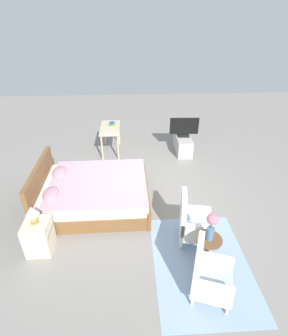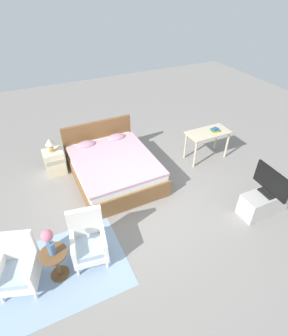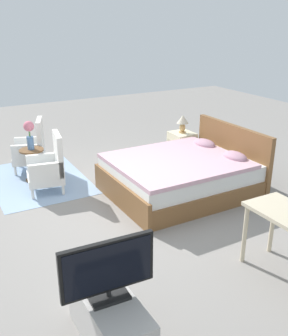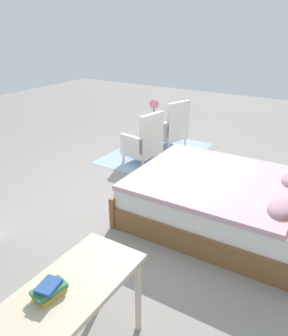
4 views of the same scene
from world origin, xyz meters
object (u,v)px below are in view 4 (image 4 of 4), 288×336
object	(u,v)px
flower_vase	(154,109)
armchair_by_window_right	(144,143)
book_stack	(49,290)
armchair_by_window_left	(172,128)
bed	(224,200)
side_table	(154,135)
vanity_desk	(73,298)

from	to	relation	value
flower_vase	armchair_by_window_right	bearing A→B (deg)	12.57
armchair_by_window_right	book_stack	bearing A→B (deg)	23.03
armchair_by_window_left	flower_vase	xyz separation A→B (m)	(0.51, -0.12, 0.46)
bed	armchair_by_window_right	size ratio (longest dim) A/B	2.35
flower_vase	book_stack	bearing A→B (deg)	21.73
side_table	vanity_desk	size ratio (longest dim) A/B	0.53
bed	side_table	xyz separation A→B (m)	(-1.60, -1.93, 0.05)
vanity_desk	armchair_by_window_right	bearing A→B (deg)	-155.45
bed	armchair_by_window_left	world-z (taller)	bed
bed	armchair_by_window_left	bearing A→B (deg)	-139.33
armchair_by_window_left	flower_vase	bearing A→B (deg)	-13.01
vanity_desk	bed	bearing A→B (deg)	174.10
flower_vase	vanity_desk	size ratio (longest dim) A/B	0.46
armchair_by_window_right	flower_vase	xyz separation A→B (m)	(-0.54, -0.12, 0.46)
bed	vanity_desk	size ratio (longest dim) A/B	2.08
armchair_by_window_right	bed	bearing A→B (deg)	59.55
side_table	book_stack	distance (m)	4.43
armchair_by_window_left	side_table	xyz separation A→B (m)	(0.51, -0.12, -0.03)
vanity_desk	book_stack	world-z (taller)	book_stack
armchair_by_window_left	side_table	world-z (taller)	armchair_by_window_left
side_table	flower_vase	xyz separation A→B (m)	(-0.00, 0.00, 0.50)
armchair_by_window_left	armchair_by_window_right	bearing A→B (deg)	0.13
side_table	armchair_by_window_right	bearing A→B (deg)	12.57
bed	vanity_desk	world-z (taller)	bed
flower_vase	vanity_desk	distance (m)	4.31
armchair_by_window_left	flower_vase	size ratio (longest dim) A/B	1.93
bed	book_stack	world-z (taller)	bed
armchair_by_window_left	vanity_desk	bearing A→B (deg)	19.32
side_table	book_stack	xyz separation A→B (m)	(4.10, 1.63, 0.43)
vanity_desk	book_stack	bearing A→B (deg)	-20.58
armchair_by_window_right	side_table	world-z (taller)	armchair_by_window_right
armchair_by_window_right	vanity_desk	xyz separation A→B (m)	(3.42, 1.56, 0.25)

